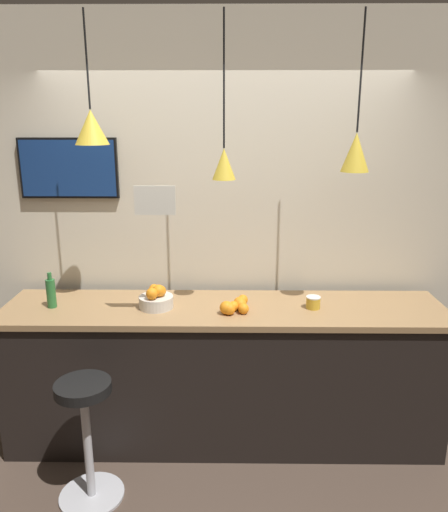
{
  "coord_description": "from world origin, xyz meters",
  "views": [
    {
      "loc": [
        0.04,
        -2.54,
        2.2
      ],
      "look_at": [
        0.0,
        0.56,
        1.33
      ],
      "focal_mm": 35.0,
      "sensor_mm": 36.0,
      "label": 1
    }
  ],
  "objects_px": {
    "bar_stool": "(86,426)",
    "mounted_tv": "(69,168)",
    "juice_bottle": "(51,293)",
    "spread_jar": "(313,302)",
    "fruit_bowl": "(156,299)"
  },
  "relations": [
    {
      "from": "spread_jar",
      "to": "mounted_tv",
      "type": "bearing_deg",
      "value": 166.37
    },
    {
      "from": "fruit_bowl",
      "to": "spread_jar",
      "type": "distance_m",
      "value": 1.03
    },
    {
      "from": "bar_stool",
      "to": "spread_jar",
      "type": "relative_size",
      "value": 8.12
    },
    {
      "from": "bar_stool",
      "to": "fruit_bowl",
      "type": "xyz_separation_m",
      "value": [
        0.34,
        0.59,
        0.56
      ]
    },
    {
      "from": "fruit_bowl",
      "to": "spread_jar",
      "type": "bearing_deg",
      "value": 0.17
    },
    {
      "from": "juice_bottle",
      "to": "spread_jar",
      "type": "distance_m",
      "value": 1.73
    },
    {
      "from": "fruit_bowl",
      "to": "spread_jar",
      "type": "height_order",
      "value": "fruit_bowl"
    },
    {
      "from": "juice_bottle",
      "to": "mounted_tv",
      "type": "xyz_separation_m",
      "value": [
        0.05,
        0.41,
        0.77
      ]
    },
    {
      "from": "fruit_bowl",
      "to": "juice_bottle",
      "type": "height_order",
      "value": "juice_bottle"
    },
    {
      "from": "bar_stool",
      "to": "mounted_tv",
      "type": "bearing_deg",
      "value": 106.58
    },
    {
      "from": "spread_jar",
      "to": "mounted_tv",
      "type": "height_order",
      "value": "mounted_tv"
    },
    {
      "from": "juice_bottle",
      "to": "spread_jar",
      "type": "bearing_deg",
      "value": 0.0
    },
    {
      "from": "spread_jar",
      "to": "juice_bottle",
      "type": "bearing_deg",
      "value": 180.0
    },
    {
      "from": "fruit_bowl",
      "to": "juice_bottle",
      "type": "distance_m",
      "value": 0.69
    },
    {
      "from": "bar_stool",
      "to": "juice_bottle",
      "type": "bearing_deg",
      "value": 120.75
    }
  ]
}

